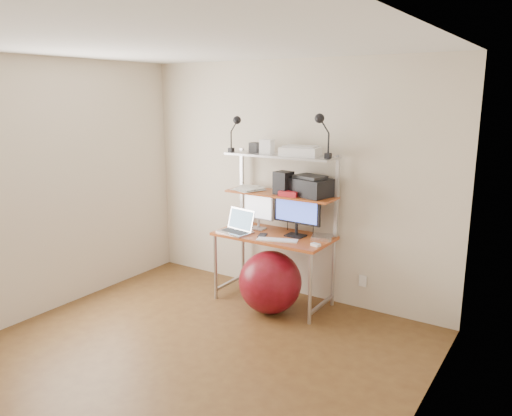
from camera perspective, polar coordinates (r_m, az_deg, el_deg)
The scene contains 20 objects.
room at distance 3.87m, azimuth -8.91°, elevation -0.66°, with size 3.60×3.60×3.60m.
computer_desk at distance 5.13m, azimuth 2.41°, elevation -0.56°, with size 1.20×0.60×1.57m.
wall_outlet at distance 5.22m, azimuth 12.10°, elevation -8.14°, with size 0.08×0.01×0.12m, color white.
monitor_silver at distance 5.30m, azimuth 0.30°, elevation -0.18°, with size 0.36×0.12×0.40m.
monitor_black at distance 5.03m, azimuth 4.68°, elevation -0.29°, with size 0.53×0.15×0.53m.
laptop at distance 5.21m, azimuth -2.07°, elevation -2.22°, with size 0.38×0.33×0.30m.
keyboard at distance 4.92m, azimuth 2.44°, elevation -3.67°, with size 0.40×0.12×0.01m, color white.
mouse at distance 4.77m, azimuth 6.83°, elevation -4.19°, with size 0.09×0.05×0.02m, color white.
mac_mini at distance 5.01m, azimuth 7.56°, elevation -3.34°, with size 0.20×0.20×0.04m, color silver.
phone at distance 5.08m, azimuth 0.74°, elevation -3.13°, with size 0.08×0.14×0.01m, color black.
printer at distance 5.02m, azimuth 6.17°, elevation 2.49°, with size 0.49×0.39×0.21m.
nas_cube at distance 5.08m, azimuth 3.14°, elevation 2.88°, with size 0.16×0.16×0.23m, color black.
red_box at distance 5.00m, azimuth 3.83°, elevation 1.68°, with size 0.19×0.13×0.05m, color red.
scanner at distance 4.98m, azimuth 5.10°, elevation 6.51°, with size 0.41×0.30×0.10m.
box_white at distance 5.14m, azimuth 1.24°, elevation 7.05°, with size 0.13×0.10×0.15m, color white.
box_grey at distance 5.28m, azimuth -0.09°, elevation 6.95°, with size 0.10×0.10×0.10m, color #2C2C2E.
clip_lamp_left at distance 5.21m, azimuth -2.32°, elevation 9.34°, with size 0.15×0.08×0.38m.
clip_lamp_right at distance 4.79m, azimuth 7.48°, elevation 9.31°, with size 0.17×0.09×0.42m.
exercise_ball at distance 5.03m, azimuth 1.63°, elevation -8.46°, with size 0.63×0.63×0.63m, color maroon.
paper_stack at distance 5.34m, azimuth -0.83°, elevation 2.27°, with size 0.39×0.41×0.02m.
Camera 1 is at (2.52, -2.80, 2.15)m, focal length 35.00 mm.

